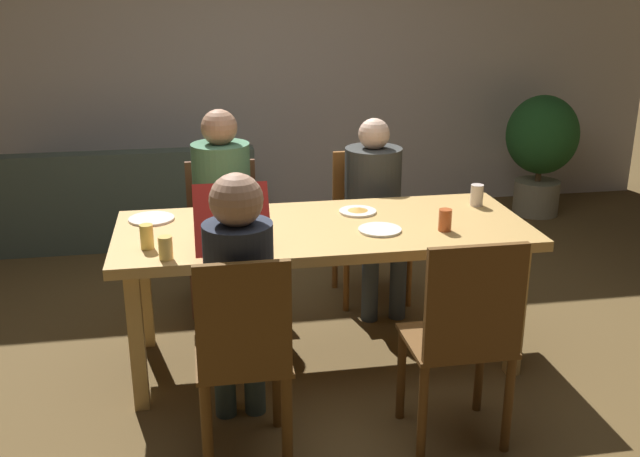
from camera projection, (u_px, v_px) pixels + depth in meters
ground_plane at (323, 358)px, 3.98m from camera, size 20.00×20.00×0.00m
back_wall at (264, 45)px, 6.15m from camera, size 7.07×0.12×2.87m
dining_table at (323, 239)px, 3.76m from camera, size 2.11×0.86×0.77m
chair_0 at (369, 215)px, 4.67m from camera, size 0.45×0.42×0.93m
person_0 at (375, 197)px, 4.47m from camera, size 0.35×0.56×1.17m
chair_1 at (244, 359)px, 2.96m from camera, size 0.39×0.41×0.97m
person_1 at (239, 292)px, 3.01m from camera, size 0.28×0.50×1.26m
chair_2 at (223, 224)px, 4.55m from camera, size 0.46×0.40×0.90m
person_2 at (223, 196)px, 4.35m from camera, size 0.35×0.55×1.25m
chair_3 at (464, 335)px, 3.07m from camera, size 0.44×0.38×0.98m
pizza_box_0 at (230, 229)px, 3.54m from camera, size 0.34×0.54×0.31m
plate_0 at (358, 211)px, 3.94m from camera, size 0.20×0.20×0.03m
plate_1 at (380, 230)px, 3.65m from camera, size 0.22×0.22×0.01m
plate_2 at (151, 219)px, 3.82m from camera, size 0.24×0.24×0.01m
drinking_glass_0 at (147, 237)px, 3.39m from camera, size 0.06×0.06×0.12m
drinking_glass_1 at (166, 248)px, 3.26m from camera, size 0.06×0.06×0.11m
drinking_glass_2 at (445, 220)px, 3.64m from camera, size 0.07×0.07×0.11m
drinking_glass_3 at (477, 195)px, 4.04m from camera, size 0.07×0.07×0.12m
couch at (131, 204)px, 5.78m from camera, size 1.92×0.83×0.76m
potted_plant at (541, 144)px, 6.24m from camera, size 0.61×0.61×1.04m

